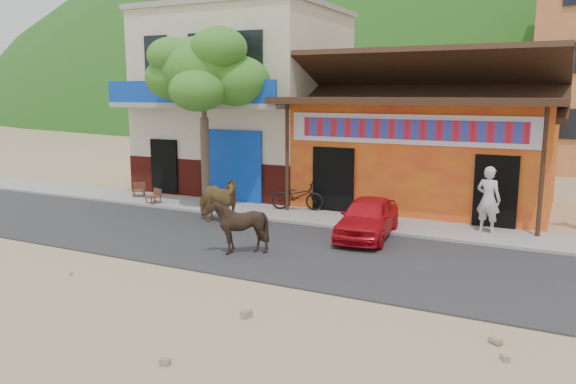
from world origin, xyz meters
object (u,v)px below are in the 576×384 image
at_px(scooter, 297,196).
at_px(pedestrian, 488,199).
at_px(red_car, 368,217).
at_px(cafe_chair_left, 153,190).
at_px(tree, 204,118).
at_px(cafe_chair_right, 138,184).
at_px(cow_tan, 217,200).
at_px(cow_dark, 236,226).

height_order(scooter, pedestrian, pedestrian).
distance_m(red_car, cafe_chair_left, 8.18).
bearing_deg(tree, pedestrian, 2.88).
height_order(cafe_chair_left, cafe_chair_right, cafe_chair_right).
xyz_separation_m(cow_tan, cafe_chair_right, (-4.89, 2.06, -0.16)).
bearing_deg(cow_tan, cafe_chair_left, 76.43).
bearing_deg(cow_dark, cafe_chair_right, -116.80).
bearing_deg(pedestrian, cafe_chair_left, 21.54).
relative_size(cow_tan, scooter, 0.97).
xyz_separation_m(tree, cow_tan, (1.67, -1.81, -2.36)).
xyz_separation_m(scooter, pedestrian, (6.00, -0.29, 0.46)).
xyz_separation_m(red_car, scooter, (-3.13, 2.06, -0.01)).
bearing_deg(scooter, cow_dark, 172.07).
xyz_separation_m(red_car, cafe_chair_left, (-8.14, 0.81, -0.00)).
height_order(cow_tan, scooter, cow_tan).
bearing_deg(cafe_chair_right, cafe_chair_left, -62.99).
distance_m(tree, scooter, 4.08).
height_order(cow_dark, pedestrian, pedestrian).
relative_size(tree, scooter, 3.42).
bearing_deg(cafe_chair_right, pedestrian, -32.25).
bearing_deg(cafe_chair_left, cow_dark, -15.47).
bearing_deg(scooter, pedestrian, -109.37).
relative_size(cow_dark, cafe_chair_left, 1.48).
distance_m(cow_dark, red_car, 3.78).
height_order(tree, cow_tan, tree).
distance_m(cow_tan, cow_dark, 3.29).
relative_size(cow_tan, red_car, 0.52).
distance_m(red_car, scooter, 3.75).
relative_size(red_car, scooter, 1.85).
bearing_deg(red_car, cow_tan, -179.36).
height_order(tree, cafe_chair_right, tree).
bearing_deg(cafe_chair_left, red_car, 11.93).
relative_size(pedestrian, cafe_chair_right, 1.92).
bearing_deg(pedestrian, cow_tan, 33.54).
bearing_deg(pedestrian, tree, 19.45).
distance_m(cow_tan, cafe_chair_right, 5.31).
bearing_deg(cow_tan, pedestrian, -66.45).
distance_m(tree, cow_tan, 3.41).
xyz_separation_m(scooter, cafe_chair_right, (-6.32, -0.50, 0.02)).
bearing_deg(tree, scooter, 13.65).
distance_m(scooter, cafe_chair_right, 6.34).
relative_size(red_car, cafe_chair_right, 3.37).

